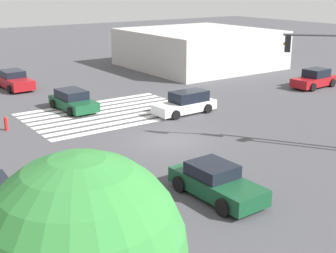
# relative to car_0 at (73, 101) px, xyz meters

# --- Properties ---
(ground_plane) EXTENTS (153.32, 153.32, 0.00)m
(ground_plane) POSITION_rel_car_0_xyz_m (-1.64, 9.35, -0.67)
(ground_plane) COLOR #47474C
(crosswalk_markings) EXTENTS (11.25, 7.25, 0.01)m
(crosswalk_markings) POSITION_rel_car_0_xyz_m (-1.64, 2.23, -0.67)
(crosswalk_markings) COLOR silver
(crosswalk_markings) RESTS_ON ground_plane
(car_0) EXTENTS (2.24, 4.41, 1.42)m
(car_0) POSITION_rel_car_0_xyz_m (0.00, 0.00, 0.00)
(car_0) COLOR #144728
(car_0) RESTS_ON ground_plane
(car_2) EXTENTS (4.55, 2.00, 1.53)m
(car_2) POSITION_rel_car_0_xyz_m (-6.00, 5.30, 0.04)
(car_2) COLOR silver
(car_2) RESTS_ON ground_plane
(car_3) EXTENTS (2.24, 4.91, 1.53)m
(car_3) POSITION_rel_car_0_xyz_m (1.18, -9.45, 0.04)
(car_3) COLOR maroon
(car_3) RESTS_ON ground_plane
(car_4) EXTENTS (4.63, 2.19, 1.60)m
(car_4) POSITION_rel_car_0_xyz_m (-20.16, 4.96, 0.05)
(car_4) COLOR maroon
(car_4) RESTS_ON ground_plane
(car_5) EXTENTS (2.14, 4.45, 1.41)m
(car_5) POSITION_rel_car_0_xyz_m (0.99, 16.56, -0.02)
(car_5) COLOR #144728
(car_5) RESTS_ON ground_plane
(corner_building) EXTENTS (13.70, 13.70, 3.91)m
(corner_building) POSITION_rel_car_0_xyz_m (-18.64, -9.14, 1.28)
(corner_building) COLOR #BCB7B2
(corner_building) RESTS_ON ground_plane
(pedestrian) EXTENTS (0.41, 0.41, 1.56)m
(pedestrian) POSITION_rel_car_0_xyz_m (6.29, 16.82, 0.19)
(pedestrian) COLOR brown
(pedestrian) RESTS_ON ground_plane
(fire_hydrant) EXTENTS (0.22, 0.22, 0.86)m
(fire_hydrant) POSITION_rel_car_0_xyz_m (5.35, 2.13, -0.24)
(fire_hydrant) COLOR red
(fire_hydrant) RESTS_ON ground_plane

